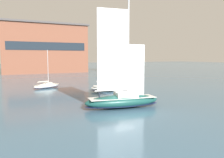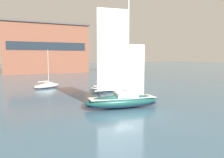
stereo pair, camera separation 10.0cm
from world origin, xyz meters
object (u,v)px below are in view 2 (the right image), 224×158
Objects in this scene: tree_shore_center at (111,51)px; sailboat_moored_mid_channel at (47,86)px; sailboat_main at (122,99)px; sailboat_moored_near_marina at (122,74)px; sailboat_moored_outer_mooring at (112,87)px.

sailboat_moored_mid_channel is at bearing -130.05° from tree_shore_center.
sailboat_main is 22.65m from sailboat_moored_mid_channel.
tree_shore_center reaches higher than sailboat_moored_near_marina.
tree_shore_center reaches higher than sailboat_moored_mid_channel.
tree_shore_center is at bearing 73.50° from sailboat_moored_near_marina.
sailboat_moored_outer_mooring is (-16.52, -26.63, 0.11)m from sailboat_moored_near_marina.
sailboat_moored_mid_channel is (-5.80, 21.89, -0.53)m from sailboat_main.
sailboat_moored_near_marina reaches higher than sailboat_moored_mid_channel.
tree_shore_center is at bearing 65.79° from sailboat_main.
tree_shore_center is 52.90m from sailboat_moored_mid_channel.
sailboat_moored_near_marina is 0.84× the size of sailboat_moored_outer_mooring.
sailboat_moored_outer_mooring is at bearing -121.81° from sailboat_moored_near_marina.
sailboat_main is at bearing -75.16° from sailboat_moored_mid_channel.
sailboat_moored_outer_mooring reaches higher than sailboat_moored_near_marina.
sailboat_main is at bearing -118.38° from sailboat_moored_near_marina.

